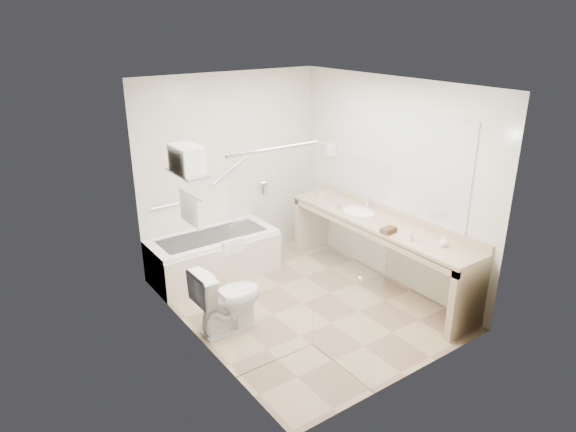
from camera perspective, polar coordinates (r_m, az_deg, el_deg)
floor at (r=6.08m, az=1.66°, el=-9.67°), size 3.20×3.20×0.00m
ceiling at (r=5.25m, az=1.95°, el=14.44°), size 2.60×3.20×0.10m
wall_back at (r=6.82m, az=-6.34°, el=5.18°), size 2.60×0.10×2.50m
wall_front at (r=4.47m, az=14.26°, el=-4.19°), size 2.60×0.10×2.50m
wall_left at (r=4.92m, az=-10.41°, el=-1.47°), size 0.10×3.20×2.50m
wall_right at (r=6.37m, az=11.20°, el=3.74°), size 0.10×3.20×2.50m
bathtub at (r=6.65m, az=-8.24°, el=-4.34°), size 1.60×0.73×0.59m
grab_bar_short at (r=6.50m, az=-13.38°, el=1.12°), size 0.40×0.03×0.03m
grab_bar_long at (r=6.77m, az=-6.55°, el=5.03°), size 0.53×0.03×0.33m
shower_enclosure at (r=4.58m, az=2.42°, el=-5.40°), size 0.96×0.91×2.11m
towel_shelf at (r=5.11m, az=-11.15°, el=5.32°), size 0.24×0.55×0.81m
vanity_counter at (r=6.29m, az=10.04°, el=-2.32°), size 0.55×2.70×0.95m
sink at (r=6.51m, az=7.86°, el=0.33°), size 0.40×0.52×0.14m
faucet at (r=6.57m, az=8.84°, el=1.48°), size 0.03×0.03×0.14m
mirror at (r=6.18m, az=12.33°, el=6.03°), size 0.02×2.00×1.20m
hairdryer_unit at (r=7.02m, az=4.84°, el=7.37°), size 0.08×0.10×0.18m
toilet at (r=5.49m, az=-6.68°, el=-9.07°), size 0.75×0.43×0.73m
amenity_basket at (r=5.88m, az=11.09°, el=-1.57°), size 0.19×0.13×0.06m
soap_bottle_a at (r=5.75m, az=13.31°, el=-2.30°), size 0.09×0.15×0.06m
soap_bottle_b at (r=5.67m, az=16.94°, el=-2.83°), size 0.11×0.13×0.09m
water_bottle_left at (r=6.86m, az=4.98°, el=2.52°), size 0.05×0.05×0.18m
water_bottle_mid at (r=7.01m, az=3.07°, el=2.98°), size 0.05×0.05×0.18m
water_bottle_right at (r=6.55m, az=5.75°, el=1.76°), size 0.07×0.07×0.22m
drinking_glass_near at (r=6.84m, az=3.97°, el=2.21°), size 0.08×0.08×0.10m
drinking_glass_far at (r=6.61m, az=5.67°, el=1.41°), size 0.08×0.08×0.08m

